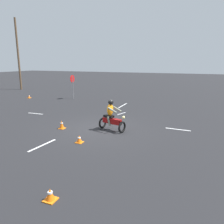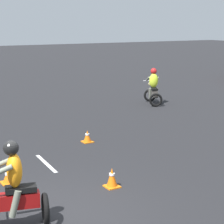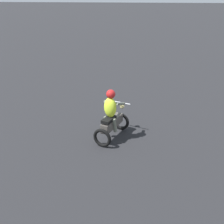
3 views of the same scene
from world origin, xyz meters
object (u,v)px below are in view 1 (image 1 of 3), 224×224
Objects in this scene: motorcycle_rider_foreground at (111,117)px; traffic_cone_far_right at (29,97)px; stop_sign at (73,82)px; traffic_cone_mid_center at (62,125)px; traffic_cone_mid_left at (50,195)px; traffic_cone_near_left at (79,139)px; utility_pole_near at (18,55)px.

traffic_cone_far_right is at bearing -103.91° from motorcycle_rider_foreground.
traffic_cone_mid_center is at bearing -150.79° from stop_sign.
traffic_cone_mid_center is (-8.51, -4.76, -1.41)m from stop_sign.
stop_sign is at bearing 30.68° from traffic_cone_mid_left.
traffic_cone_mid_center is (1.44, 1.98, 0.06)m from traffic_cone_near_left.
traffic_cone_mid_left is (-13.87, -8.23, -1.47)m from stop_sign.
traffic_cone_mid_center is (-0.80, 2.60, -0.50)m from motorcycle_rider_foreground.
traffic_cone_mid_left is 17.75m from traffic_cone_far_right.
utility_pole_near reaches higher than traffic_cone_mid_left.
traffic_cone_far_right is at bearing 51.55° from traffic_cone_mid_center.
utility_pole_near is at bearing 70.53° from stop_sign.
traffic_cone_mid_left is at bearing -133.41° from utility_pole_near.
motorcycle_rider_foreground is 0.19× the size of utility_pole_near.
stop_sign reaches higher than traffic_cone_far_right.
stop_sign is 9.85m from traffic_cone_mid_center.
motorcycle_rider_foreground is 13.31m from traffic_cone_far_right.
traffic_cone_far_right is 0.04× the size of utility_pole_near.
traffic_cone_mid_left is at bearing -147.07° from traffic_cone_mid_center.
motorcycle_rider_foreground is at bearing -122.76° from utility_pole_near.
utility_pole_near is at bearing 51.39° from traffic_cone_near_left.
motorcycle_rider_foreground is at bearing 8.11° from traffic_cone_mid_left.
traffic_cone_mid_left is (-3.92, -1.50, 0.00)m from traffic_cone_near_left.
traffic_cone_near_left reaches higher than traffic_cone_far_right.
traffic_cone_near_left is 22.17m from utility_pole_near.
stop_sign is 6.75× the size of traffic_cone_mid_left.
motorcycle_rider_foreground reaches higher than traffic_cone_near_left.
traffic_cone_mid_left is at bearing -149.32° from stop_sign.
motorcycle_rider_foreground is 4.94× the size of traffic_cone_near_left.
utility_pole_near reaches higher than traffic_cone_far_right.
traffic_cone_near_left is 1.05× the size of traffic_cone_far_right.
utility_pole_near is at bearing 51.08° from traffic_cone_mid_center.
traffic_cone_mid_center is at bearing 32.93° from traffic_cone_mid_left.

